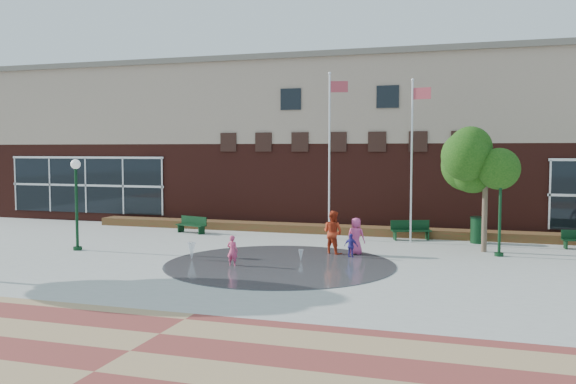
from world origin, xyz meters
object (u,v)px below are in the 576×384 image
(flagpole_left, at_px, (330,147))
(child_splash, at_px, (232,251))
(bench_left, at_px, (191,228))
(flagpole_right, at_px, (413,152))
(trash_can, at_px, (478,230))

(flagpole_left, distance_m, child_splash, 8.57)
(bench_left, distance_m, child_splash, 9.10)
(flagpole_right, bearing_deg, flagpole_left, -167.42)
(flagpole_right, height_order, child_splash, flagpole_right)
(flagpole_left, height_order, bench_left, flagpole_left)
(flagpole_right, distance_m, bench_left, 11.51)
(bench_left, bearing_deg, trash_can, 20.73)
(flagpole_left, bearing_deg, child_splash, -117.72)
(flagpole_left, distance_m, bench_left, 8.17)
(trash_can, bearing_deg, flagpole_right, -165.31)
(child_splash, bearing_deg, bench_left, -49.80)
(trash_can, bearing_deg, child_splash, -135.59)
(trash_can, height_order, child_splash, trash_can)
(bench_left, bearing_deg, flagpole_right, 17.72)
(flagpole_right, xyz_separation_m, child_splash, (-5.56, -7.50, -3.53))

